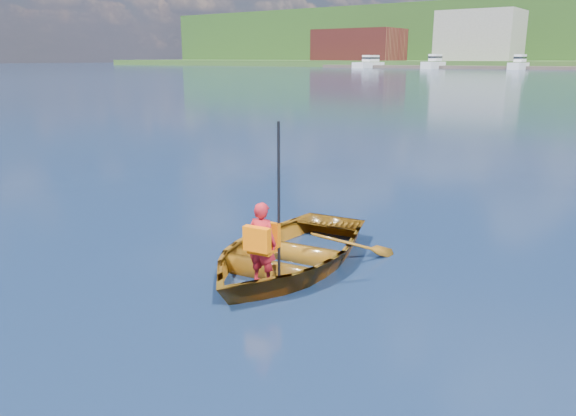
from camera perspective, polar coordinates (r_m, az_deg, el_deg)
The scene contains 4 objects.
ground at distance 8.16m, azimuth -5.81°, elevation -5.02°, with size 600.00×600.00×0.00m.
rowboat at distance 7.75m, azimuth -0.17°, elevation -4.45°, with size 2.88×3.71×0.71m.
child_paddler at distance 6.80m, azimuth -2.62°, elevation -3.44°, with size 0.41×0.38×1.98m.
hillside_trees at distance 258.74m, azimuth 22.32°, elevation 17.59°, with size 314.50×72.59×23.61m.
Camera 1 is at (5.15, -5.68, 2.78)m, focal length 35.00 mm.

